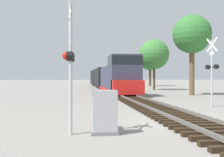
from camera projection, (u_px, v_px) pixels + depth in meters
ground_plane at (186, 122)px, 11.26m from camera, size 400.00×400.00×0.00m
rail_track_bed at (186, 119)px, 11.26m from camera, size 2.60×160.00×0.31m
freight_train at (105, 78)px, 46.42m from camera, size 3.02×46.56×4.14m
crossing_signal_near at (70, 58)px, 8.72m from camera, size 0.38×1.01×4.63m
crossing_signal_far at (212, 68)px, 17.06m from camera, size 0.58×1.00×4.50m
relay_cabinet at (105, 113)px, 8.79m from camera, size 0.91×0.55×1.48m
tree_far_right at (192, 35)px, 28.08m from camera, size 4.12×4.12×8.62m
tree_mid_background at (154, 54)px, 39.72m from camera, size 4.53×4.53×7.70m
tree_deep_background at (150, 59)px, 57.86m from camera, size 5.05×5.05×8.53m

